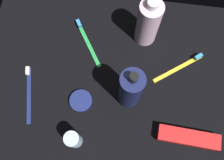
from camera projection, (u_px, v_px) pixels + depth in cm
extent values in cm
cube|color=black|center=(112.00, 83.00, 78.17)|extent=(84.00, 64.00, 1.20)
cylinder|color=#181E4B|center=(130.00, 90.00, 67.57)|extent=(6.53, 6.53, 18.07)
cylinder|color=black|center=(134.00, 78.00, 57.62)|extent=(2.20, 2.20, 2.80)
cylinder|color=silver|center=(148.00, 23.00, 74.37)|extent=(6.95, 6.95, 16.96)
cylinder|color=silver|center=(153.00, 4.00, 65.24)|extent=(3.20, 3.20, 2.20)
cylinder|color=silver|center=(73.00, 140.00, 68.13)|extent=(4.12, 4.12, 8.69)
cube|color=navy|center=(29.00, 95.00, 75.96)|extent=(5.24, 17.81, 0.90)
cube|color=white|center=(28.00, 71.00, 77.21)|extent=(1.66, 2.78, 1.20)
cube|color=green|center=(88.00, 43.00, 81.21)|extent=(10.74, 15.79, 0.90)
cube|color=#338CCC|center=(79.00, 23.00, 82.25)|extent=(2.33, 2.78, 1.20)
cube|color=yellow|center=(178.00, 68.00, 78.59)|extent=(15.25, 11.57, 0.90)
cube|color=#338CCC|center=(198.00, 57.00, 78.67)|extent=(2.75, 2.42, 1.20)
cube|color=red|center=(188.00, 137.00, 70.98)|extent=(17.79, 5.23, 3.20)
cylinder|color=navy|center=(81.00, 101.00, 75.01)|extent=(6.84, 6.84, 1.65)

